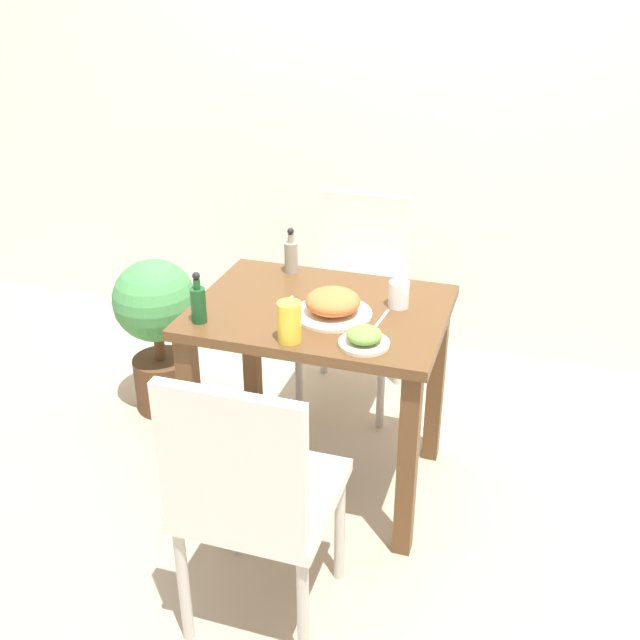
{
  "coord_description": "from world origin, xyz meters",
  "views": [
    {
      "loc": [
        0.69,
        -2.18,
        1.85
      ],
      "look_at": [
        0.0,
        0.0,
        0.69
      ],
      "focal_mm": 42.0,
      "sensor_mm": 36.0,
      "label": 1
    }
  ],
  "objects_px": {
    "chair_far": "(357,288)",
    "drink_cup": "(399,294)",
    "potted_plant_left": "(157,323)",
    "food_plate": "(333,304)",
    "sauce_bottle": "(198,303)",
    "chair_near": "(251,493)",
    "side_plate": "(364,338)",
    "juice_glass": "(289,322)",
    "condiment_bottle": "(291,255)"
  },
  "relations": [
    {
      "from": "juice_glass",
      "to": "potted_plant_left",
      "type": "distance_m",
      "value": 1.03
    },
    {
      "from": "drink_cup",
      "to": "condiment_bottle",
      "type": "bearing_deg",
      "value": 159.16
    },
    {
      "from": "chair_near",
      "to": "side_plate",
      "type": "height_order",
      "value": "chair_near"
    },
    {
      "from": "chair_near",
      "to": "chair_far",
      "type": "relative_size",
      "value": 1.0
    },
    {
      "from": "side_plate",
      "to": "condiment_bottle",
      "type": "xyz_separation_m",
      "value": [
        -0.4,
        0.47,
        0.04
      ]
    },
    {
      "from": "chair_far",
      "to": "juice_glass",
      "type": "relative_size",
      "value": 6.85
    },
    {
      "from": "chair_far",
      "to": "potted_plant_left",
      "type": "bearing_deg",
      "value": -152.84
    },
    {
      "from": "drink_cup",
      "to": "sauce_bottle",
      "type": "relative_size",
      "value": 0.52
    },
    {
      "from": "potted_plant_left",
      "to": "condiment_bottle",
      "type": "bearing_deg",
      "value": -2.32
    },
    {
      "from": "side_plate",
      "to": "juice_glass",
      "type": "height_order",
      "value": "juice_glass"
    },
    {
      "from": "chair_near",
      "to": "side_plate",
      "type": "distance_m",
      "value": 0.59
    },
    {
      "from": "drink_cup",
      "to": "chair_far",
      "type": "bearing_deg",
      "value": 116.86
    },
    {
      "from": "side_plate",
      "to": "condiment_bottle",
      "type": "distance_m",
      "value": 0.62
    },
    {
      "from": "juice_glass",
      "to": "sauce_bottle",
      "type": "height_order",
      "value": "sauce_bottle"
    },
    {
      "from": "chair_near",
      "to": "side_plate",
      "type": "xyz_separation_m",
      "value": [
        0.18,
        0.5,
        0.25
      ]
    },
    {
      "from": "juice_glass",
      "to": "food_plate",
      "type": "bearing_deg",
      "value": 69.66
    },
    {
      "from": "chair_near",
      "to": "drink_cup",
      "type": "height_order",
      "value": "chair_near"
    },
    {
      "from": "chair_near",
      "to": "side_plate",
      "type": "relative_size",
      "value": 5.62
    },
    {
      "from": "side_plate",
      "to": "juice_glass",
      "type": "relative_size",
      "value": 1.22
    },
    {
      "from": "potted_plant_left",
      "to": "food_plate",
      "type": "bearing_deg",
      "value": -20.64
    },
    {
      "from": "drink_cup",
      "to": "sauce_bottle",
      "type": "bearing_deg",
      "value": -152.82
    },
    {
      "from": "chair_far",
      "to": "condiment_bottle",
      "type": "distance_m",
      "value": 0.53
    },
    {
      "from": "juice_glass",
      "to": "potted_plant_left",
      "type": "xyz_separation_m",
      "value": [
        -0.79,
        0.54,
        -0.39
      ]
    },
    {
      "from": "chair_near",
      "to": "sauce_bottle",
      "type": "relative_size",
      "value": 5.09
    },
    {
      "from": "food_plate",
      "to": "sauce_bottle",
      "type": "xyz_separation_m",
      "value": [
        -0.4,
        -0.17,
        0.03
      ]
    },
    {
      "from": "chair_far",
      "to": "drink_cup",
      "type": "relative_size",
      "value": 9.81
    },
    {
      "from": "chair_far",
      "to": "side_plate",
      "type": "bearing_deg",
      "value": -74.02
    },
    {
      "from": "chair_near",
      "to": "chair_far",
      "type": "height_order",
      "value": "same"
    },
    {
      "from": "chair_near",
      "to": "sauce_bottle",
      "type": "distance_m",
      "value": 0.68
    },
    {
      "from": "juice_glass",
      "to": "condiment_bottle",
      "type": "height_order",
      "value": "condiment_bottle"
    },
    {
      "from": "chair_far",
      "to": "condiment_bottle",
      "type": "bearing_deg",
      "value": -109.71
    },
    {
      "from": "side_plate",
      "to": "condiment_bottle",
      "type": "bearing_deg",
      "value": 130.65
    },
    {
      "from": "chair_far",
      "to": "chair_near",
      "type": "bearing_deg",
      "value": -87.06
    },
    {
      "from": "food_plate",
      "to": "side_plate",
      "type": "height_order",
      "value": "food_plate"
    },
    {
      "from": "food_plate",
      "to": "potted_plant_left",
      "type": "bearing_deg",
      "value": 159.36
    },
    {
      "from": "side_plate",
      "to": "potted_plant_left",
      "type": "bearing_deg",
      "value": 154.09
    },
    {
      "from": "side_plate",
      "to": "drink_cup",
      "type": "relative_size",
      "value": 1.75
    },
    {
      "from": "side_plate",
      "to": "sauce_bottle",
      "type": "xyz_separation_m",
      "value": [
        -0.55,
        -0.01,
        0.04
      ]
    },
    {
      "from": "potted_plant_left",
      "to": "sauce_bottle",
      "type": "bearing_deg",
      "value": -47.2
    },
    {
      "from": "chair_far",
      "to": "juice_glass",
      "type": "height_order",
      "value": "chair_far"
    },
    {
      "from": "drink_cup",
      "to": "condiment_bottle",
      "type": "relative_size",
      "value": 0.52
    },
    {
      "from": "chair_near",
      "to": "potted_plant_left",
      "type": "relative_size",
      "value": 1.3
    },
    {
      "from": "food_plate",
      "to": "sauce_bottle",
      "type": "height_order",
      "value": "sauce_bottle"
    },
    {
      "from": "food_plate",
      "to": "sauce_bottle",
      "type": "bearing_deg",
      "value": -156.54
    },
    {
      "from": "drink_cup",
      "to": "chair_near",
      "type": "bearing_deg",
      "value": -105.84
    },
    {
      "from": "chair_near",
      "to": "food_plate",
      "type": "xyz_separation_m",
      "value": [
        0.03,
        0.66,
        0.27
      ]
    },
    {
      "from": "chair_near",
      "to": "food_plate",
      "type": "height_order",
      "value": "chair_near"
    },
    {
      "from": "food_plate",
      "to": "juice_glass",
      "type": "xyz_separation_m",
      "value": [
        -0.08,
        -0.21,
        0.02
      ]
    },
    {
      "from": "food_plate",
      "to": "condiment_bottle",
      "type": "xyz_separation_m",
      "value": [
        -0.25,
        0.3,
        0.03
      ]
    },
    {
      "from": "chair_near",
      "to": "sauce_bottle",
      "type": "xyz_separation_m",
      "value": [
        -0.37,
        0.49,
        0.3
      ]
    }
  ]
}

